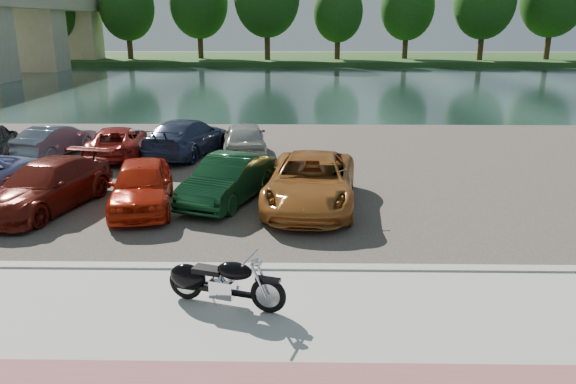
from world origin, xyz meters
TOP-DOWN VIEW (x-y plane):
  - ground at (0.00, 0.00)m, footprint 200.00×200.00m
  - promenade at (0.00, -1.00)m, footprint 60.00×6.00m
  - kerb at (0.00, 2.00)m, footprint 60.00×0.30m
  - parking_lot at (0.00, 11.00)m, footprint 60.00×18.00m
  - river at (0.00, 40.00)m, footprint 120.00×40.00m
  - far_bank at (0.00, 72.00)m, footprint 120.00×24.00m
  - far_trees at (4.36, 65.79)m, footprint 70.25×10.68m
  - motorcycle at (-0.55, 0.38)m, footprint 2.27×1.01m
  - car_3 at (-6.11, 6.04)m, footprint 2.94×4.97m
  - car_4 at (-3.44, 6.12)m, footprint 2.35×4.30m
  - car_5 at (-1.07, 6.82)m, footprint 2.69×4.35m
  - car_6 at (1.34, 6.41)m, footprint 2.92×5.49m
  - car_9 at (-8.66, 12.78)m, footprint 2.26×3.91m
  - car_10 at (-6.10, 12.40)m, footprint 2.75×4.68m
  - car_11 at (-3.46, 12.89)m, footprint 3.17×5.31m
  - car_12 at (-1.14, 12.63)m, footprint 2.11×4.30m

SIDE VIEW (x-z plane):
  - ground at x=0.00m, z-range 0.00..0.00m
  - river at x=0.00m, z-range 0.00..0.00m
  - parking_lot at x=0.00m, z-range 0.00..0.04m
  - promenade at x=0.00m, z-range 0.00..0.10m
  - kerb at x=0.00m, z-range 0.00..0.14m
  - far_bank at x=0.00m, z-range 0.00..0.60m
  - motorcycle at x=-0.55m, z-range 0.04..1.09m
  - car_9 at x=-8.66m, z-range 0.04..1.26m
  - car_10 at x=-6.10m, z-range 0.04..1.26m
  - car_3 at x=-6.11m, z-range 0.04..1.39m
  - car_5 at x=-1.07m, z-range 0.04..1.39m
  - car_4 at x=-3.44m, z-range 0.04..1.43m
  - car_12 at x=-1.14m, z-range 0.04..1.45m
  - car_11 at x=-3.46m, z-range 0.04..1.48m
  - car_6 at x=1.34m, z-range 0.04..1.51m
  - far_trees at x=4.36m, z-range 1.23..13.75m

